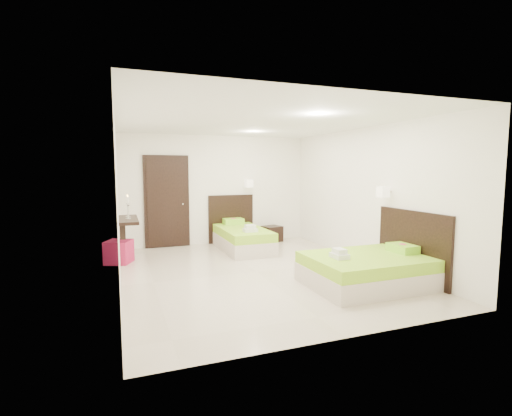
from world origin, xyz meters
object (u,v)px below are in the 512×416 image
object	(u,v)px
nightstand	(272,234)
ottoman	(119,252)
bed_double	(370,268)
bed_single	(242,237)

from	to	relation	value
nightstand	ottoman	distance (m)	3.72
bed_double	ottoman	size ratio (longest dim) A/B	4.15
nightstand	ottoman	bearing A→B (deg)	-178.49
bed_single	nightstand	world-z (taller)	bed_single
bed_single	bed_double	size ratio (longest dim) A/B	1.03
bed_double	nightstand	xyz separation A→B (m)	(-0.08, 3.77, -0.08)
bed_single	nightstand	size ratio (longest dim) A/B	4.32
bed_single	ottoman	size ratio (longest dim) A/B	4.28
bed_single	ottoman	bearing A→B (deg)	-171.63
bed_double	ottoman	world-z (taller)	bed_double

